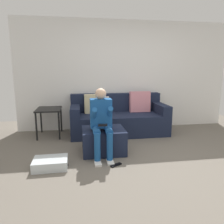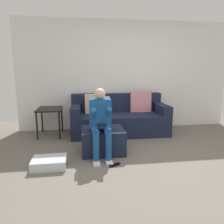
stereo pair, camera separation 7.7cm
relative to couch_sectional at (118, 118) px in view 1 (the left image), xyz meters
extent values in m
plane|color=#6B6359|center=(0.26, -1.79, -0.34)|extent=(6.58, 6.58, 0.00)
cube|color=white|center=(0.26, 0.45, 0.93)|extent=(5.06, 0.10, 2.52)
cube|color=#192138|center=(0.00, -0.07, -0.11)|extent=(2.09, 0.94, 0.45)
cube|color=#192138|center=(0.00, 0.29, 0.32)|extent=(2.09, 0.22, 0.41)
cube|color=#192138|center=(-0.95, -0.07, 0.21)|extent=(0.20, 0.94, 0.20)
cube|color=#192138|center=(0.95, -0.07, 0.21)|extent=(0.20, 0.94, 0.20)
cube|color=beige|center=(-0.53, 0.10, 0.32)|extent=(0.42, 0.15, 0.42)
cube|color=white|center=(-0.37, 0.11, 0.29)|extent=(0.37, 0.16, 0.37)
cube|color=pink|center=(0.53, 0.10, 0.34)|extent=(0.47, 0.17, 0.48)
cube|color=#192138|center=(-0.46, -1.11, -0.13)|extent=(0.72, 0.62, 0.41)
cube|color=#194C8C|center=(-0.51, -1.19, 0.37)|extent=(0.35, 0.22, 0.47)
sphere|color=#D8AD8C|center=(-0.51, -1.19, 0.69)|extent=(0.18, 0.18, 0.18)
cylinder|color=#194C8C|center=(-0.61, -1.36, 0.13)|extent=(0.11, 0.34, 0.11)
cylinder|color=#194C8C|center=(-0.61, -1.53, -0.09)|extent=(0.10, 0.10, 0.44)
cube|color=white|center=(-0.61, -1.59, -0.32)|extent=(0.10, 0.22, 0.03)
cylinder|color=#194C8C|center=(-0.64, -1.33, 0.37)|extent=(0.08, 0.37, 0.29)
cylinder|color=#194C8C|center=(-0.42, -1.36, 0.13)|extent=(0.11, 0.34, 0.11)
cylinder|color=#194C8C|center=(-0.42, -1.53, -0.09)|extent=(0.10, 0.10, 0.44)
cube|color=white|center=(-0.42, -1.59, -0.32)|extent=(0.10, 0.22, 0.03)
cylinder|color=#194C8C|center=(-0.39, -1.31, 0.39)|extent=(0.08, 0.33, 0.26)
cube|color=black|center=(-0.51, -1.44, 0.23)|extent=(0.14, 0.06, 0.03)
cube|color=silver|center=(-1.30, -1.61, -0.27)|extent=(0.49, 0.37, 0.14)
cube|color=black|center=(-1.49, -0.02, 0.25)|extent=(0.50, 0.64, 0.03)
cylinder|color=black|center=(-1.72, -0.30, -0.05)|extent=(0.04, 0.04, 0.57)
cylinder|color=black|center=(-1.27, -0.30, -0.05)|extent=(0.04, 0.04, 0.57)
cylinder|color=black|center=(-1.72, 0.27, -0.05)|extent=(0.04, 0.04, 0.57)
cylinder|color=black|center=(-1.27, 0.27, -0.05)|extent=(0.04, 0.04, 0.57)
cube|color=black|center=(-0.34, -1.69, -0.32)|extent=(0.18, 0.14, 0.02)
cube|color=black|center=(-1.14, -1.60, -0.32)|extent=(0.18, 0.12, 0.02)
camera|label=1|loc=(-0.87, -4.61, 1.07)|focal=34.27mm
camera|label=2|loc=(-0.79, -4.62, 1.07)|focal=34.27mm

